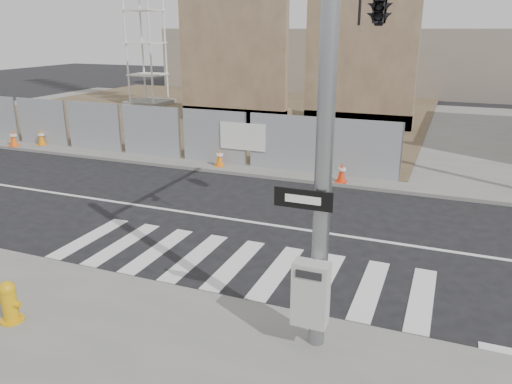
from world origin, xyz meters
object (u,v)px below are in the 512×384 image
at_px(traffic_cone_a, 14,138).
at_px(traffic_cone_d, 342,172).
at_px(traffic_cone_c, 220,158).
at_px(signal_pole, 365,42).
at_px(traffic_cone_b, 41,137).
at_px(fire_hydrant, 10,302).

height_order(traffic_cone_a, traffic_cone_d, traffic_cone_a).
relative_size(traffic_cone_a, traffic_cone_c, 1.10).
bearing_deg(traffic_cone_d, traffic_cone_c, 176.07).
relative_size(signal_pole, traffic_cone_a, 9.42).
bearing_deg(traffic_cone_d, traffic_cone_a, 180.00).
bearing_deg(traffic_cone_c, signal_pole, -46.48).
bearing_deg(signal_pole, traffic_cone_a, 158.69).
xyz_separation_m(traffic_cone_a, traffic_cone_b, (0.96, 0.62, -0.01)).
relative_size(traffic_cone_c, traffic_cone_d, 0.98).
distance_m(fire_hydrant, traffic_cone_a, 15.10).
height_order(signal_pole, traffic_cone_d, signal_pole).
height_order(traffic_cone_c, traffic_cone_d, traffic_cone_d).
distance_m(fire_hydrant, traffic_cone_c, 10.79).
height_order(signal_pole, traffic_cone_c, signal_pole).
relative_size(fire_hydrant, traffic_cone_d, 1.13).
relative_size(fire_hydrant, traffic_cone_b, 1.08).
height_order(fire_hydrant, traffic_cone_c, fire_hydrant).
bearing_deg(traffic_cone_b, traffic_cone_d, -2.63).
xyz_separation_m(traffic_cone_b, traffic_cone_c, (8.85, -0.30, -0.02)).
bearing_deg(traffic_cone_b, fire_hydrant, -47.88).
bearing_deg(fire_hydrant, traffic_cone_d, 58.17).
distance_m(traffic_cone_a, traffic_cone_b, 1.14).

